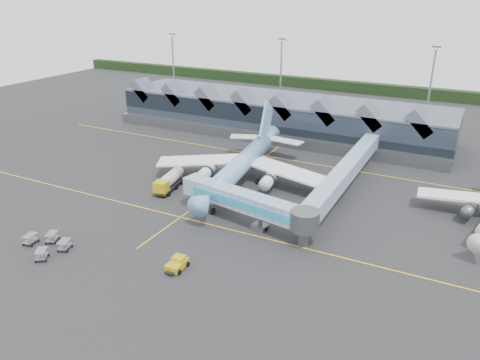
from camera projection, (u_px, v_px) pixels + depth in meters
The scene contains 10 objects.
ground at pixel (205, 200), 87.94m from camera, with size 260.00×260.00×0.00m, color #28282A.
taxi_stripes at pixel (230, 182), 96.16m from camera, with size 120.00×60.00×0.01m.
tree_line_far at pixel (355, 87), 177.54m from camera, with size 260.00×4.00×4.00m, color black.
terminal at pixel (279, 115), 127.13m from camera, with size 90.00×22.25×12.52m.
light_masts at pixel (391, 86), 125.86m from camera, with size 132.40×42.56×22.45m.
main_airliner at pixel (243, 163), 94.95m from camera, with size 37.33×43.26×13.90m.
jet_bridge at pixel (255, 205), 76.31m from camera, with size 26.12×8.16×5.93m.
fuel_truck at pixel (170, 180), 92.20m from camera, with size 4.11×10.08×3.35m.
pushback_tug at pixel (177, 264), 66.23m from camera, with size 2.56×3.94×1.70m.
baggage_carts at pixel (47, 243), 71.29m from camera, with size 8.02×7.05×1.56m.
Camera 1 is at (42.57, -67.90, 37.02)m, focal length 35.00 mm.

